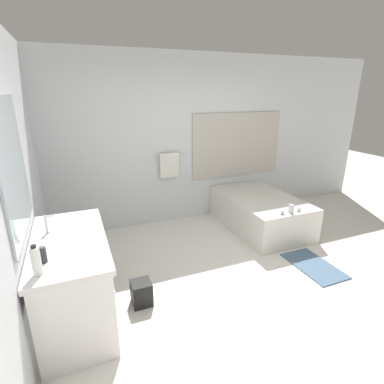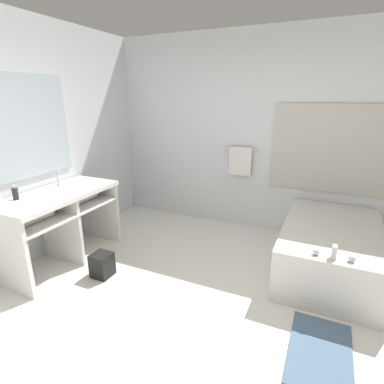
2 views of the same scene
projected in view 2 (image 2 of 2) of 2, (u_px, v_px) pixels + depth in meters
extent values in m
plane|color=silver|center=(199.00, 325.00, 2.54)|extent=(16.00, 16.00, 0.00)
cube|color=silver|center=(265.00, 135.00, 4.06)|extent=(7.40, 0.06, 2.70)
cube|color=#B7B2A8|center=(342.00, 150.00, 3.67)|extent=(1.70, 0.02, 1.10)
cylinder|color=silver|center=(241.00, 149.00, 4.18)|extent=(0.50, 0.02, 0.02)
cube|color=silver|center=(240.00, 161.00, 4.22)|extent=(0.32, 0.04, 0.40)
cube|color=#B2C1CC|center=(25.00, 127.00, 3.21)|extent=(0.02, 1.10, 1.10)
cube|color=white|center=(57.00, 195.00, 3.31)|extent=(0.65, 1.35, 0.05)
cube|color=white|center=(59.00, 211.00, 3.37)|extent=(0.62, 1.28, 0.02)
cylinder|color=white|center=(71.00, 192.00, 3.49)|extent=(0.30, 0.30, 0.12)
cube|color=white|center=(7.00, 256.00, 2.87)|extent=(0.60, 0.04, 0.79)
cube|color=white|center=(62.00, 229.00, 3.44)|extent=(0.60, 0.04, 0.79)
cube|color=white|center=(100.00, 211.00, 4.00)|extent=(0.60, 0.04, 0.79)
cylinder|color=silver|center=(35.00, 216.00, 3.03)|extent=(0.13, 0.37, 0.13)
cylinder|color=silver|center=(83.00, 197.00, 3.62)|extent=(0.13, 0.37, 0.13)
cylinder|color=silver|center=(59.00, 185.00, 3.54)|extent=(0.04, 0.04, 0.02)
cylinder|color=silver|center=(58.00, 178.00, 3.51)|extent=(0.02, 0.02, 0.16)
cube|color=silver|center=(60.00, 172.00, 3.48)|extent=(0.07, 0.01, 0.01)
cube|color=silver|center=(330.00, 249.00, 3.27)|extent=(1.00, 1.63, 0.53)
ellipsoid|color=white|center=(332.00, 240.00, 3.23)|extent=(0.72, 1.17, 0.30)
cube|color=silver|center=(334.00, 252.00, 2.55)|extent=(0.04, 0.07, 0.12)
sphere|color=silver|center=(316.00, 252.00, 2.62)|extent=(0.06, 0.06, 0.06)
sphere|color=silver|center=(352.00, 259.00, 2.51)|extent=(0.06, 0.06, 0.06)
cylinder|color=#28282D|center=(15.00, 194.00, 3.06)|extent=(0.06, 0.06, 0.12)
cylinder|color=silver|center=(14.00, 187.00, 3.03)|extent=(0.03, 0.03, 0.03)
cube|color=black|center=(102.00, 265.00, 3.21)|extent=(0.20, 0.20, 0.26)
cube|color=slate|center=(320.00, 352.00, 2.26)|extent=(0.45, 0.77, 0.02)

